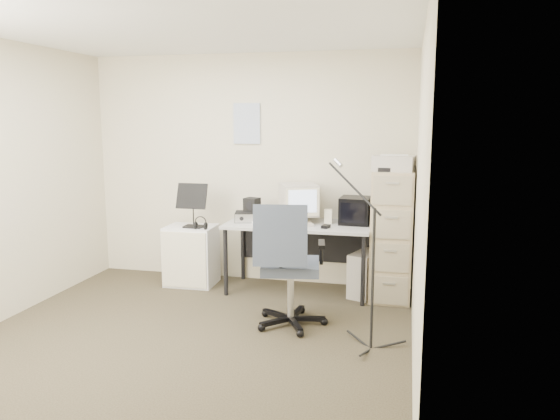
% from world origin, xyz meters
% --- Properties ---
extents(floor, '(3.60, 3.60, 0.01)m').
position_xyz_m(floor, '(0.00, 0.00, -0.01)').
color(floor, '#2B2514').
rests_on(floor, ground).
extents(ceiling, '(3.60, 3.60, 0.01)m').
position_xyz_m(ceiling, '(0.00, 0.00, 2.50)').
color(ceiling, white).
rests_on(ceiling, ground).
extents(wall_back, '(3.60, 0.02, 2.50)m').
position_xyz_m(wall_back, '(0.00, 1.80, 1.25)').
color(wall_back, beige).
rests_on(wall_back, ground).
extents(wall_front, '(3.60, 0.02, 2.50)m').
position_xyz_m(wall_front, '(0.00, -1.80, 1.25)').
color(wall_front, beige).
rests_on(wall_front, ground).
extents(wall_right, '(0.02, 3.60, 2.50)m').
position_xyz_m(wall_right, '(1.80, 0.00, 1.25)').
color(wall_right, beige).
rests_on(wall_right, ground).
extents(wall_calendar, '(0.30, 0.02, 0.44)m').
position_xyz_m(wall_calendar, '(-0.02, 1.79, 1.75)').
color(wall_calendar, white).
rests_on(wall_calendar, wall_back).
extents(filing_cabinet, '(0.40, 0.60, 1.30)m').
position_xyz_m(filing_cabinet, '(1.58, 1.48, 0.65)').
color(filing_cabinet, '#C6AB89').
rests_on(filing_cabinet, floor).
extents(printer, '(0.43, 0.32, 0.15)m').
position_xyz_m(printer, '(1.58, 1.41, 1.38)').
color(printer, '#B3ADA3').
rests_on(printer, filing_cabinet).
extents(desk, '(1.50, 0.70, 0.73)m').
position_xyz_m(desk, '(0.63, 1.45, 0.36)').
color(desk, beige).
rests_on(desk, floor).
extents(crt_monitor, '(0.48, 0.49, 0.40)m').
position_xyz_m(crt_monitor, '(0.61, 1.53, 0.93)').
color(crt_monitor, '#B3ADA3').
rests_on(crt_monitor, desk).
extents(crt_tv, '(0.32, 0.33, 0.28)m').
position_xyz_m(crt_tv, '(1.20, 1.57, 0.87)').
color(crt_tv, black).
rests_on(crt_tv, desk).
extents(desk_speaker, '(0.09, 0.09, 0.15)m').
position_xyz_m(desk_speaker, '(0.93, 1.53, 0.80)').
color(desk_speaker, beige).
rests_on(desk_speaker, desk).
extents(keyboard, '(0.49, 0.34, 0.03)m').
position_xyz_m(keyboard, '(0.57, 1.29, 0.74)').
color(keyboard, '#B3ADA3').
rests_on(keyboard, desk).
extents(mouse, '(0.09, 0.12, 0.03)m').
position_xyz_m(mouse, '(0.94, 1.27, 0.75)').
color(mouse, black).
rests_on(mouse, desk).
extents(radio_receiver, '(0.39, 0.32, 0.10)m').
position_xyz_m(radio_receiver, '(0.12, 1.47, 0.78)').
color(radio_receiver, black).
rests_on(radio_receiver, desk).
extents(radio_speaker, '(0.17, 0.17, 0.14)m').
position_xyz_m(radio_speaker, '(0.11, 1.51, 0.90)').
color(radio_speaker, black).
rests_on(radio_speaker, radio_receiver).
extents(papers, '(0.32, 0.37, 0.02)m').
position_xyz_m(papers, '(0.29, 1.30, 0.74)').
color(papers, white).
rests_on(papers, desk).
extents(pc_tower, '(0.37, 0.53, 0.45)m').
position_xyz_m(pc_tower, '(1.34, 1.50, 0.23)').
color(pc_tower, '#B3ADA3').
rests_on(pc_tower, floor).
extents(office_chair, '(0.74, 0.74, 1.11)m').
position_xyz_m(office_chair, '(0.75, 0.50, 0.55)').
color(office_chair, '#3F4A57').
rests_on(office_chair, floor).
extents(side_cart, '(0.53, 0.43, 0.65)m').
position_xyz_m(side_cart, '(-0.56, 1.44, 0.32)').
color(side_cart, white).
rests_on(side_cart, floor).
extents(music_stand, '(0.37, 0.28, 0.49)m').
position_xyz_m(music_stand, '(-0.51, 1.39, 0.89)').
color(music_stand, black).
rests_on(music_stand, side_cart).
extents(headphones, '(0.18, 0.18, 0.03)m').
position_xyz_m(headphones, '(-0.40, 1.31, 0.70)').
color(headphones, black).
rests_on(headphones, side_cart).
extents(mic_stand, '(0.03, 0.03, 1.48)m').
position_xyz_m(mic_stand, '(1.48, 0.16, 0.74)').
color(mic_stand, black).
rests_on(mic_stand, floor).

